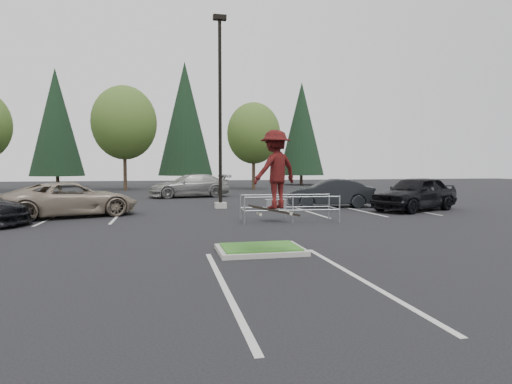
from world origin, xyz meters
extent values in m
plane|color=black|center=(0.00, 0.00, 0.00)|extent=(120.00, 120.00, 0.00)
cube|color=gray|center=(0.00, 0.00, 0.06)|extent=(2.20, 1.60, 0.12)
cube|color=#2C5D1D|center=(0.00, 0.00, 0.13)|extent=(1.95, 1.35, 0.05)
cube|color=beige|center=(-4.50, 9.00, 0.00)|extent=(0.12, 5.20, 0.01)
cube|color=beige|center=(-7.20, 9.00, 0.00)|extent=(0.12, 5.20, 0.01)
cube|color=beige|center=(4.50, 9.00, 0.00)|extent=(0.12, 5.20, 0.01)
cube|color=beige|center=(7.20, 9.00, 0.00)|extent=(0.12, 5.20, 0.01)
cube|color=beige|center=(9.90, 9.00, 0.00)|extent=(0.12, 5.20, 0.01)
cube|color=beige|center=(-1.35, -3.00, 0.00)|extent=(0.12, 6.00, 0.01)
cube|color=beige|center=(1.35, -3.00, 0.00)|extent=(0.12, 6.00, 0.01)
cube|color=gray|center=(0.50, 12.00, 0.15)|extent=(0.60, 0.60, 0.30)
cylinder|color=black|center=(0.50, 12.00, 5.00)|extent=(0.18, 0.18, 10.00)
cube|color=black|center=(0.50, 12.00, 10.00)|extent=(0.70, 0.35, 0.25)
cylinder|color=#38281C|center=(-6.00, 30.50, 1.75)|extent=(0.32, 0.32, 3.50)
ellipsoid|color=#3E5C21|center=(-6.00, 30.50, 6.26)|extent=(5.89, 5.89, 6.77)
sphere|color=#3E5C21|center=(-5.40, 30.20, 5.52)|extent=(3.68, 3.68, 3.68)
sphere|color=#3E5C21|center=(-6.50, 30.90, 5.70)|extent=(4.05, 4.05, 4.05)
cylinder|color=#38281C|center=(6.00, 29.80, 1.52)|extent=(0.32, 0.32, 3.04)
ellipsoid|color=#3E5C21|center=(6.00, 29.80, 5.44)|extent=(5.12, 5.12, 5.89)
sphere|color=#3E5C21|center=(6.60, 29.50, 4.80)|extent=(3.20, 3.20, 3.20)
sphere|color=#3E5C21|center=(5.50, 30.20, 4.96)|extent=(3.52, 3.52, 3.52)
cylinder|color=#38281C|center=(-14.00, 40.00, 0.60)|extent=(0.36, 0.36, 1.20)
cone|color=black|center=(-14.00, 40.00, 7.10)|extent=(5.72, 5.72, 11.80)
cylinder|color=#38281C|center=(0.00, 40.50, 0.60)|extent=(0.36, 0.36, 1.20)
cone|color=black|center=(0.00, 40.50, 7.85)|extent=(6.38, 6.38, 13.30)
cylinder|color=#38281C|center=(14.00, 39.50, 0.60)|extent=(0.36, 0.36, 1.20)
cone|color=black|center=(14.00, 39.50, 6.85)|extent=(5.50, 5.50, 11.30)
cylinder|color=#93969B|center=(0.57, 5.30, 0.54)|extent=(0.06, 0.06, 1.09)
cylinder|color=#93969B|center=(0.65, 6.62, 0.54)|extent=(0.06, 0.06, 1.09)
cylinder|color=#93969B|center=(2.46, 5.18, 0.54)|extent=(0.06, 0.06, 1.09)
cylinder|color=#93969B|center=(2.54, 6.50, 0.54)|extent=(0.06, 0.06, 1.09)
cylinder|color=#93969B|center=(4.35, 5.06, 0.54)|extent=(0.06, 0.06, 1.09)
cylinder|color=#93969B|center=(4.43, 6.38, 0.54)|extent=(0.06, 0.06, 1.09)
cylinder|color=#93969B|center=(2.46, 5.18, 0.52)|extent=(3.78, 0.29, 0.05)
cylinder|color=#93969B|center=(2.46, 5.18, 1.04)|extent=(3.78, 0.29, 0.05)
cylinder|color=#93969B|center=(2.54, 6.50, 0.52)|extent=(3.78, 0.29, 0.05)
cylinder|color=#93969B|center=(2.54, 6.50, 1.04)|extent=(3.78, 0.29, 0.05)
cube|color=#93969B|center=(1.93, 5.87, 0.68)|extent=(0.83, 0.54, 0.45)
cube|color=black|center=(0.12, -1.00, 1.18)|extent=(1.21, 0.45, 0.30)
cylinder|color=beige|center=(-0.25, -1.12, 1.11)|extent=(0.07, 0.04, 0.07)
cylinder|color=beige|center=(-0.25, -0.88, 1.11)|extent=(0.07, 0.04, 0.07)
cylinder|color=beige|center=(0.49, -1.12, 1.11)|extent=(0.07, 0.04, 0.07)
cylinder|color=beige|center=(0.49, -0.88, 1.11)|extent=(0.07, 0.04, 0.07)
imported|color=maroon|center=(0.12, -1.00, 2.15)|extent=(1.37, 1.15, 1.84)
imported|color=gray|center=(-6.50, 9.41, 0.77)|extent=(6.11, 4.42, 1.55)
imported|color=black|center=(6.50, 11.44, 0.77)|extent=(4.92, 2.66, 1.54)
imported|color=black|center=(10.00, 8.69, 0.88)|extent=(5.53, 4.02, 1.75)
imported|color=gray|center=(-0.59, 20.64, 0.84)|extent=(6.17, 3.47, 1.69)
camera|label=1|loc=(-2.39, -10.70, 2.21)|focal=30.00mm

